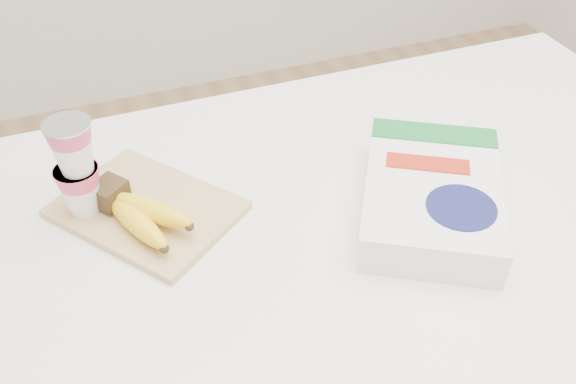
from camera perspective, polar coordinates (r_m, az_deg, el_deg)
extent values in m
cube|color=white|center=(1.34, 6.58, -16.17)|extent=(1.22, 0.81, 0.92)
cube|color=#D6B475|center=(1.00, -12.45, -1.52)|extent=(0.31, 0.32, 0.01)
cube|color=#382816|center=(1.00, -15.63, -0.06)|extent=(0.06, 0.06, 0.03)
ellipsoid|color=yellow|center=(0.95, -13.31, -2.63)|extent=(0.09, 0.16, 0.05)
sphere|color=#382816|center=(0.90, -10.94, -4.97)|extent=(0.01, 0.01, 0.01)
ellipsoid|color=yellow|center=(0.95, -12.23, -1.57)|extent=(0.12, 0.14, 0.05)
sphere|color=#382816|center=(0.92, -8.76, -3.05)|extent=(0.01, 0.01, 0.01)
cylinder|color=silver|center=(0.92, -19.12, 5.70)|extent=(0.07, 0.07, 0.00)
cube|color=white|center=(0.99, 12.62, -0.34)|extent=(0.32, 0.35, 0.06)
cube|color=#197230|center=(1.06, 12.87, 5.13)|extent=(0.20, 0.15, 0.00)
cylinder|color=#131848|center=(0.93, 15.15, -1.32)|extent=(0.14, 0.14, 0.00)
cube|color=#B52614|center=(0.99, 12.32, 2.49)|extent=(0.13, 0.09, 0.00)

